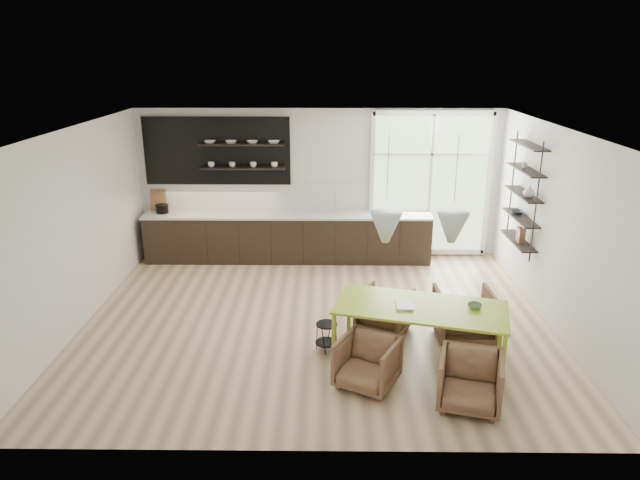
{
  "coord_description": "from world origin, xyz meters",
  "views": [
    {
      "loc": [
        0.14,
        -7.89,
        3.93
      ],
      "look_at": [
        0.05,
        0.6,
        1.1
      ],
      "focal_mm": 32.0,
      "sensor_mm": 36.0,
      "label": 1
    }
  ],
  "objects_px": {
    "armchair_back_right": "(464,315)",
    "armchair_back_left": "(385,311)",
    "armchair_front_right": "(470,381)",
    "wire_stool": "(327,333)",
    "dining_table": "(421,310)",
    "armchair_front_left": "(367,362)"
  },
  "relations": [
    {
      "from": "dining_table",
      "to": "armchair_back_left",
      "type": "distance_m",
      "value": 1.01
    },
    {
      "from": "wire_stool",
      "to": "armchair_front_right",
      "type": "bearing_deg",
      "value": -38.15
    },
    {
      "from": "wire_stool",
      "to": "armchair_back_left",
      "type": "bearing_deg",
      "value": 33.1
    },
    {
      "from": "armchair_back_left",
      "to": "armchair_front_right",
      "type": "bearing_deg",
      "value": 141.27
    },
    {
      "from": "dining_table",
      "to": "armchair_front_left",
      "type": "height_order",
      "value": "dining_table"
    },
    {
      "from": "dining_table",
      "to": "armchair_front_left",
      "type": "distance_m",
      "value": 1.02
    },
    {
      "from": "armchair_back_right",
      "to": "wire_stool",
      "type": "xyz_separation_m",
      "value": [
        -1.95,
        -0.34,
        -0.11
      ]
    },
    {
      "from": "dining_table",
      "to": "armchair_back_left",
      "type": "height_order",
      "value": "dining_table"
    },
    {
      "from": "armchair_back_left",
      "to": "armchair_back_right",
      "type": "xyz_separation_m",
      "value": [
        1.1,
        -0.21,
        0.05
      ]
    },
    {
      "from": "armchair_back_right",
      "to": "armchair_front_left",
      "type": "height_order",
      "value": "armchair_back_right"
    },
    {
      "from": "armchair_back_left",
      "to": "wire_stool",
      "type": "distance_m",
      "value": 1.01
    },
    {
      "from": "armchair_front_left",
      "to": "wire_stool",
      "type": "bearing_deg",
      "value": 146.86
    },
    {
      "from": "dining_table",
      "to": "armchair_front_left",
      "type": "relative_size",
      "value": 3.41
    },
    {
      "from": "dining_table",
      "to": "wire_stool",
      "type": "xyz_separation_m",
      "value": [
        -1.21,
        0.29,
        -0.49
      ]
    },
    {
      "from": "dining_table",
      "to": "armchair_front_right",
      "type": "height_order",
      "value": "dining_table"
    },
    {
      "from": "armchair_front_right",
      "to": "wire_stool",
      "type": "distance_m",
      "value": 2.1
    },
    {
      "from": "armchair_back_right",
      "to": "armchair_back_left",
      "type": "bearing_deg",
      "value": -11.97
    },
    {
      "from": "armchair_front_left",
      "to": "wire_stool",
      "type": "height_order",
      "value": "armchair_front_left"
    },
    {
      "from": "wire_stool",
      "to": "dining_table",
      "type": "bearing_deg",
      "value": -13.4
    },
    {
      "from": "armchair_back_right",
      "to": "dining_table",
      "type": "bearing_deg",
      "value": 39.49
    },
    {
      "from": "armchair_back_right",
      "to": "wire_stool",
      "type": "height_order",
      "value": "armchair_back_right"
    },
    {
      "from": "dining_table",
      "to": "wire_stool",
      "type": "bearing_deg",
      "value": -178.53
    }
  ]
}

